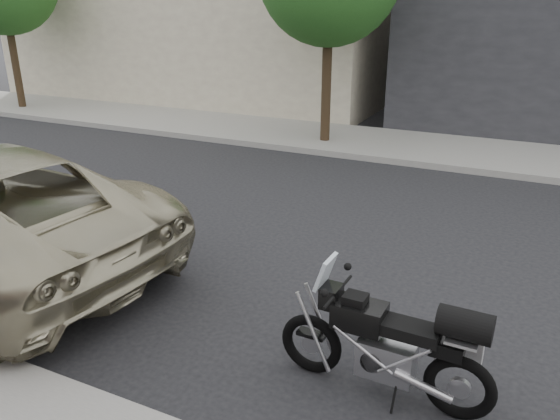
# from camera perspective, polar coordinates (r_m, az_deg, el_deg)

# --- Properties ---
(ground) EXTENTS (120.00, 120.00, 0.00)m
(ground) POSITION_cam_1_polar(r_m,az_deg,el_deg) (8.39, 2.69, -3.95)
(ground) COLOR black
(ground) RESTS_ON ground
(far_sidewalk) EXTENTS (44.00, 3.00, 0.15)m
(far_sidewalk) POSITION_cam_1_polar(r_m,az_deg,el_deg) (14.26, 12.98, 6.49)
(far_sidewalk) COLOR gray
(far_sidewalk) RESTS_ON ground
(motorcycle) EXTENTS (2.10, 0.68, 1.33)m
(motorcycle) POSITION_cam_1_polar(r_m,az_deg,el_deg) (5.31, 12.23, -13.59)
(motorcycle) COLOR black
(motorcycle) RESTS_ON ground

